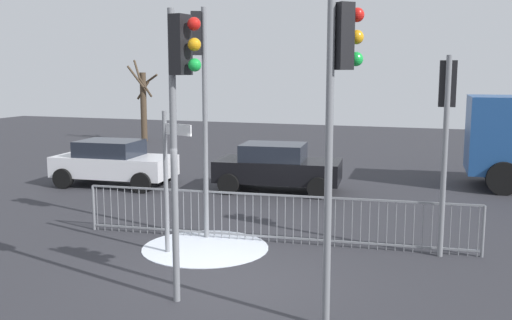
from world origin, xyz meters
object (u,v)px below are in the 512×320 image
Objects in this scene: traffic_light_foreground_left at (198,72)px; bare_tree_left at (143,103)px; car_white_mid at (113,162)px; traffic_light_rear_right at (339,89)px; traffic_light_rear_left at (180,91)px; direction_sign_post at (168,174)px; traffic_light_foreground_right at (446,110)px; car_black_near at (277,166)px.

traffic_light_foreground_left reaches higher than bare_tree_left.
car_white_mid is at bearing 22.14° from traffic_light_foreground_left.
bare_tree_left is at bearing 172.12° from traffic_light_rear_right.
traffic_light_rear_left is 3.18m from direction_sign_post.
car_black_near is (-4.98, 4.95, -2.16)m from traffic_light_foreground_right.
traffic_light_foreground_right is 11.21m from car_white_mid.
traffic_light_rear_right is 12.30m from car_white_mid.
car_black_near is at bearing 5.59° from car_white_mid.
traffic_light_foreground_right is 1.02× the size of car_white_mid.
bare_tree_left reaches higher than car_white_mid.
traffic_light_rear_right is (2.45, -0.05, 0.05)m from traffic_light_rear_left.
traffic_light_rear_right is 10.04m from car_black_near.
direction_sign_post is 0.69× the size of bare_tree_left.
traffic_light_foreground_left reaches higher than car_white_mid.
traffic_light_foreground_right is 1.37× the size of direction_sign_post.
traffic_light_foreground_right is at bearing 117.13° from traffic_light_rear_right.
traffic_light_rear_left reaches higher than traffic_light_foreground_right.
traffic_light_foreground_left is 7.48m from car_white_mid.
direction_sign_post is 0.73× the size of car_black_near.
bare_tree_left is (-10.33, 9.97, 1.26)m from car_black_near.
car_white_mid is at bearing -176.44° from car_black_near.
car_black_near is at bearing 130.95° from traffic_light_foreground_right.
traffic_light_foreground_right is at bearing -25.66° from car_white_mid.
direction_sign_post is (-1.42, 2.25, -1.76)m from traffic_light_rear_left.
direction_sign_post reaches higher than car_black_near.
traffic_light_rear_right reaches higher than car_white_mid.
traffic_light_rear_right is 1.19× the size of car_black_near.
direction_sign_post is at bearing -98.19° from car_black_near.
direction_sign_post is 0.74× the size of car_white_mid.
car_white_mid is 0.93× the size of bare_tree_left.
car_white_mid is (-5.14, 4.59, -2.90)m from traffic_light_foreground_left.
traffic_light_foreground_left is 5.11m from traffic_light_rear_right.
traffic_light_foreground_left is at bearing -97.13° from car_black_near.
traffic_light_rear_right reaches higher than direction_sign_post.
traffic_light_foreground_left is at bearing -45.77° from car_white_mid.
bare_tree_left is (-5.08, 10.86, 1.26)m from car_white_mid.
traffic_light_rear_left is 1.10× the size of bare_tree_left.
direction_sign_post is at bearing -58.83° from bare_tree_left.
traffic_light_foreground_right is at bearing 144.97° from traffic_light_rear_left.
traffic_light_foreground_left is 1.28× the size of car_white_mid.
car_black_near is (0.10, 5.48, -2.90)m from traffic_light_foreground_left.
bare_tree_left reaches higher than car_black_near.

